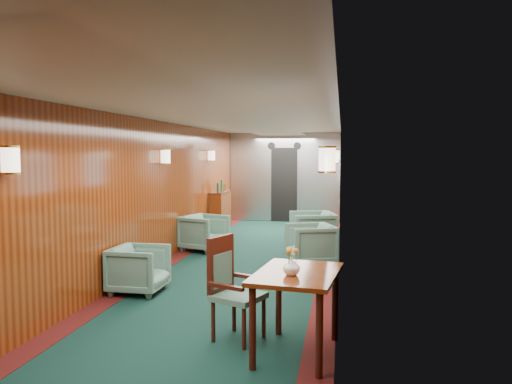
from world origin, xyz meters
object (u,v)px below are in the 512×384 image
credenza (220,210)px  armchair_right_near (311,244)px  armchair_left_far (204,233)px  armchair_left_near (139,269)px  dining_table (297,285)px  side_chair (231,284)px  armchair_right_far (312,231)px

credenza → armchair_right_near: bearing=-54.6°
credenza → armchair_left_far: credenza is taller
armchair_left_near → armchair_right_near: armchair_right_near is taller
dining_table → side_chair: side_chair is taller
credenza → dining_table: bearing=-70.7°
side_chair → armchair_left_near: 2.11m
armchair_left_near → armchair_right_far: (2.11, 3.33, 0.06)m
credenza → armchair_left_near: size_ratio=1.75×
side_chair → armchair_left_far: side_chair is taller
armchair_left_far → credenza: bearing=26.8°
credenza → armchair_left_near: 5.42m
dining_table → side_chair: 0.75m
dining_table → armchair_right_near: bearing=99.1°
side_chair → armchair_left_far: 4.57m
side_chair → armchair_right_far: size_ratio=1.26×
armchair_left_near → armchair_right_far: size_ratio=0.85×
dining_table → armchair_left_far: dining_table is taller
credenza → armchair_left_near: credenza is taller
dining_table → side_chair: (-0.69, 0.29, -0.09)m
dining_table → credenza: size_ratio=0.92×
credenza → armchair_left_far: size_ratio=1.61×
side_chair → credenza: (-1.80, 6.81, -0.08)m
armchair_right_far → credenza: bearing=-146.5°
armchair_left_far → dining_table: bearing=-134.8°
credenza → armchair_left_far: (0.31, -2.49, -0.14)m
dining_table → armchair_left_near: 2.84m
armchair_left_far → armchair_right_near: size_ratio=1.00×
credenza → armchair_right_near: (2.38, -3.35, -0.14)m
credenza → armchair_right_far: bearing=-41.8°
armchair_right_near → side_chair: bearing=-29.9°
dining_table → armchair_right_far: bearing=99.2°
armchair_left_near → armchair_right_far: bearing=-31.3°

